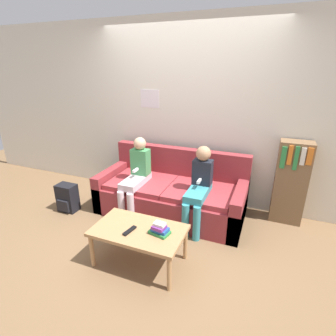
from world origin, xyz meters
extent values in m
plane|color=brown|center=(0.00, 0.00, 0.00)|extent=(10.00, 10.00, 0.00)
cube|color=silver|center=(0.00, 1.10, 1.30)|extent=(8.00, 0.06, 2.60)
cube|color=silver|center=(-0.55, 1.07, 1.51)|extent=(0.30, 0.00, 0.26)
cube|color=maroon|center=(0.00, 0.53, 0.19)|extent=(2.01, 0.89, 0.38)
cube|color=maroon|center=(0.00, 0.90, 0.62)|extent=(2.01, 0.14, 0.47)
cube|color=maroon|center=(-0.94, 0.53, 0.27)|extent=(0.14, 0.89, 0.54)
cube|color=maroon|center=(0.94, 0.53, 0.27)|extent=(0.14, 0.89, 0.54)
cube|color=#A1343A|center=(-0.43, 0.49, 0.42)|extent=(0.85, 0.73, 0.07)
cube|color=#A1343A|center=(0.43, 0.49, 0.42)|extent=(0.85, 0.73, 0.07)
cube|color=#AD7F51|center=(0.07, -0.54, 0.40)|extent=(0.94, 0.55, 0.04)
cylinder|color=#AD7F51|center=(-0.36, -0.78, 0.19)|extent=(0.04, 0.04, 0.38)
cylinder|color=#AD7F51|center=(0.50, -0.78, 0.19)|extent=(0.04, 0.04, 0.38)
cylinder|color=#AD7F51|center=(-0.36, -0.31, 0.19)|extent=(0.04, 0.04, 0.38)
cylinder|color=#AD7F51|center=(0.50, -0.31, 0.19)|extent=(0.04, 0.04, 0.38)
cylinder|color=silver|center=(-0.51, 0.05, 0.23)|extent=(0.09, 0.09, 0.45)
cylinder|color=silver|center=(-0.37, 0.05, 0.23)|extent=(0.09, 0.09, 0.45)
cube|color=silver|center=(-0.44, 0.33, 0.50)|extent=(0.23, 0.55, 0.09)
cube|color=#429356|center=(-0.44, 0.50, 0.72)|extent=(0.24, 0.16, 0.36)
sphere|color=tan|center=(-0.44, 0.50, 0.98)|extent=(0.17, 0.17, 0.17)
cube|color=white|center=(-0.44, 0.35, 0.65)|extent=(0.03, 0.12, 0.03)
cylinder|color=teal|center=(0.37, 0.05, 0.23)|extent=(0.09, 0.09, 0.45)
cylinder|color=teal|center=(0.51, 0.05, 0.23)|extent=(0.09, 0.09, 0.45)
cube|color=teal|center=(0.44, 0.33, 0.50)|extent=(0.23, 0.55, 0.09)
cube|color=#1E232D|center=(0.44, 0.50, 0.70)|extent=(0.24, 0.16, 0.32)
sphere|color=tan|center=(0.44, 0.50, 0.95)|extent=(0.19, 0.19, 0.19)
cube|color=white|center=(0.44, 0.35, 0.64)|extent=(0.03, 0.12, 0.03)
cube|color=black|center=(0.01, -0.62, 0.43)|extent=(0.07, 0.17, 0.02)
cube|color=#2D8442|center=(0.30, -0.53, 0.43)|extent=(0.22, 0.17, 0.03)
cube|color=#23519E|center=(0.31, -0.53, 0.46)|extent=(0.17, 0.13, 0.03)
cube|color=#7A3389|center=(0.30, -0.54, 0.49)|extent=(0.14, 0.13, 0.03)
cube|color=silver|center=(0.30, -0.54, 0.52)|extent=(0.12, 0.09, 0.03)
cube|color=brown|center=(1.50, 0.93, 0.55)|extent=(0.39, 0.24, 1.10)
cube|color=#2D8442|center=(1.36, 0.80, 0.92)|extent=(0.06, 0.02, 0.27)
cube|color=orange|center=(1.43, 0.80, 0.96)|extent=(0.05, 0.02, 0.24)
cube|color=#2D8442|center=(1.50, 0.80, 0.92)|extent=(0.05, 0.02, 0.30)
cube|color=silver|center=(1.57, 0.80, 0.96)|extent=(0.05, 0.02, 0.21)
cube|color=orange|center=(1.64, 0.80, 0.97)|extent=(0.06, 0.02, 0.21)
cube|color=black|center=(-1.39, 0.03, 0.20)|extent=(0.27, 0.18, 0.40)
cube|color=black|center=(-1.39, -0.08, 0.12)|extent=(0.19, 0.03, 0.16)
camera|label=1|loc=(1.19, -2.52, 1.96)|focal=28.00mm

